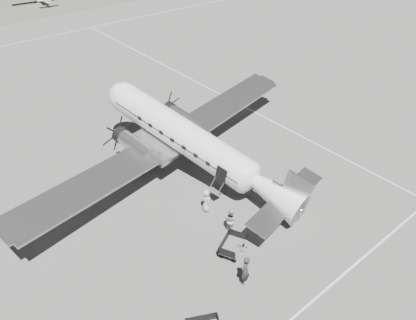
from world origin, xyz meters
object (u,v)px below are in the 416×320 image
at_px(dc3_airliner, 191,143).
at_px(passenger, 206,200).
at_px(ground_crew, 245,270).
at_px(ramp_agent, 231,220).
at_px(baggage_cart_near, 232,246).

height_order(dc3_airliner, passenger, dc3_airliner).
bearing_deg(passenger, ground_crew, 171.58).
bearing_deg(passenger, dc3_airliner, -13.87).
bearing_deg(ramp_agent, ground_crew, 146.22).
relative_size(dc3_airliner, ramp_agent, 15.77).
bearing_deg(ramp_agent, dc3_airliner, -18.91).
height_order(ground_crew, ramp_agent, ground_crew).
xyz_separation_m(baggage_cart_near, ramp_agent, (1.26, 1.50, 0.37)).
height_order(dc3_airliner, baggage_cart_near, dc3_airliner).
bearing_deg(ramp_agent, passenger, -2.47).
relative_size(dc3_airliner, ground_crew, 13.92).
height_order(ramp_agent, passenger, ramp_agent).
relative_size(baggage_cart_near, passenger, 1.05).
bearing_deg(dc3_airliner, ramp_agent, -117.98).
bearing_deg(baggage_cart_near, ground_crew, -140.26).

